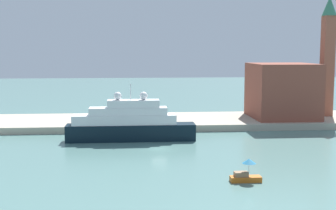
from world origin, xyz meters
The scene contains 9 objects.
ground centered at (0.00, 0.00, 0.00)m, with size 400.00×400.00×0.00m, color slate.
quay_dock centered at (0.00, 26.25, 0.72)m, with size 110.00×20.50×1.44m, color #ADA38E.
large_yacht centered at (-5.21, 8.20, 3.19)m, with size 24.56×4.06×10.94m.
small_motorboat centered at (10.13, -20.83, 1.14)m, with size 4.09×1.82×3.11m.
harbor_building centered at (30.49, 25.51, 7.77)m, with size 14.20×15.22×12.66m, color brown.
bell_tower centered at (42.03, 27.70, 16.78)m, with size 3.47×3.47×28.31m.
parked_car centered at (-10.24, 19.72, 2.07)m, with size 4.08×1.69×1.45m.
person_figure centered at (-6.73, 21.51, 2.29)m, with size 0.36×0.36×1.82m.
mooring_bollard centered at (1.56, 17.07, 1.75)m, with size 0.47×0.47×0.62m, color black.
Camera 1 is at (-5.09, -79.14, 17.50)m, focal length 49.33 mm.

